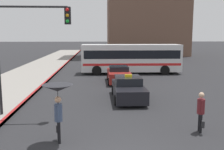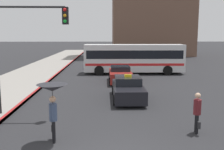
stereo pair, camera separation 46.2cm
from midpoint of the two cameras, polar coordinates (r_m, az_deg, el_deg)
The scene contains 6 objects.
taxi at distance 16.43m, azimuth 4.26°, elevation -3.04°, with size 1.91×4.46×1.58m.
sedan_red at distance 22.22m, azimuth 2.40°, elevation 0.06°, with size 1.91×4.16×1.38m.
city_bus at distance 27.45m, azimuth 5.22°, elevation 3.84°, with size 10.23×2.78×3.02m.
pedestrian_with_umbrella at distance 9.86m, azimuth -11.53°, elevation -4.21°, with size 1.13×1.13×2.22m.
pedestrian_man at distance 11.37m, azimuth 19.20°, elevation -7.25°, with size 0.35×0.61×1.69m.
traffic_light at distance 13.10m, azimuth -17.44°, elevation 7.83°, with size 3.53×0.38×5.60m.
Camera 2 is at (-0.06, -7.79, 4.01)m, focal length 42.00 mm.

